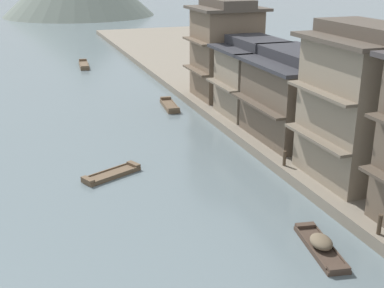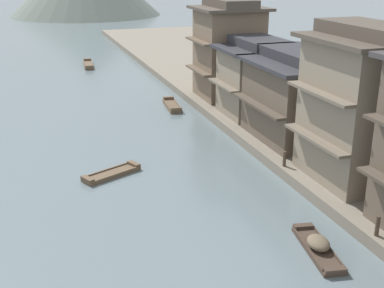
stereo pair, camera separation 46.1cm
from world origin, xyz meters
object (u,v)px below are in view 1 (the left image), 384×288
Objects in this scene: house_waterfront_second at (362,104)px; house_waterfront_narrow at (256,77)px; mooring_post_dock_near at (380,224)px; mooring_post_dock_mid at (284,158)px; house_waterfront_tall at (299,96)px; house_waterfront_far at (226,50)px; boat_moored_second at (321,245)px; boat_moored_third at (170,106)px; boat_moored_far at (84,65)px; boat_moored_nearest at (112,174)px.

house_waterfront_second is 13.67m from house_waterfront_narrow.
house_waterfront_narrow is 20.11m from mooring_post_dock_near.
mooring_post_dock_mid is (-3.29, -10.88, -2.54)m from house_waterfront_narrow.
house_waterfront_far is (-0.39, 12.33, 1.32)m from house_waterfront_tall.
boat_moored_second is 25.29m from boat_moored_third.
boat_moored_second is 47.15m from boat_moored_far.
house_waterfront_tall is 14.06m from mooring_post_dock_near.
boat_moored_nearest is at bearing -134.34° from house_waterfront_far.
house_waterfront_second reaches higher than boat_moored_far.
boat_moored_far is 24.47m from house_waterfront_far.
house_waterfront_narrow is at bearing -70.12° from boat_moored_far.
house_waterfront_second reaches higher than house_waterfront_narrow.
house_waterfront_tall reaches higher than boat_moored_nearest.
boat_moored_far is 0.79× the size of house_waterfront_narrow.
house_waterfront_narrow reaches higher than mooring_post_dock_near.
boat_moored_second is 0.48× the size of house_waterfront_second.
boat_moored_second is 26.22m from house_waterfront_far.
house_waterfront_tall is 12.40m from house_waterfront_far.
house_waterfront_second is (5.75, 5.50, 4.70)m from boat_moored_second.
mooring_post_dock_near is at bearing -81.88° from boat_moored_far.
mooring_post_dock_mid reaches higher than boat_moored_far.
boat_moored_nearest is at bearing -95.27° from boat_moored_far.
house_waterfront_far is at bearing 82.99° from mooring_post_dock_near.
house_waterfront_far is at bearing 79.42° from mooring_post_dock_mid.
boat_moored_nearest is 0.44× the size of house_waterfront_far.
house_waterfront_narrow is at bearing 29.32° from boat_moored_nearest.
mooring_post_dock_near reaches higher than boat_moored_nearest.
boat_moored_nearest is at bearing -175.01° from house_waterfront_tall.
boat_moored_far is at bearing 102.08° from boat_moored_third.
boat_moored_third is 4.53× the size of mooring_post_dock_mid.
boat_moored_second is 2.85m from mooring_post_dock_near.
boat_moored_far is (-4.64, 21.69, 0.01)m from boat_moored_third.
boat_moored_far is 29.83m from house_waterfront_narrow.
house_waterfront_narrow is (5.43, -6.18, 3.50)m from boat_moored_third.
boat_moored_third is at bearing 131.34° from house_waterfront_narrow.
house_waterfront_far is (5.30, -0.15, 4.79)m from boat_moored_third.
house_waterfront_far is at bearing -65.52° from boat_moored_far.
mooring_post_dock_near is (2.65, -0.57, 0.89)m from boat_moored_second.
mooring_post_dock_near reaches higher than boat_moored_second.
boat_moored_far is at bearing 103.40° from house_waterfront_second.
boat_moored_third is at bearing 114.53° from house_waterfront_tall.
mooring_post_dock_mid is (0.00, 8.79, -0.02)m from mooring_post_dock_near.
mooring_post_dock_near is (-3.10, -6.07, -3.81)m from house_waterfront_second.
boat_moored_third is at bearing 59.96° from boat_moored_nearest.
boat_moored_far is 5.25× the size of mooring_post_dock_near.
boat_moored_third is 4.32× the size of mooring_post_dock_near.
boat_moored_second is at bearing -91.14° from boat_moored_third.
mooring_post_dock_mid is at bearing -127.77° from house_waterfront_tall.
mooring_post_dock_near is at bearing -97.01° from house_waterfront_far.
boat_moored_far is at bearing 114.48° from house_waterfront_far.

